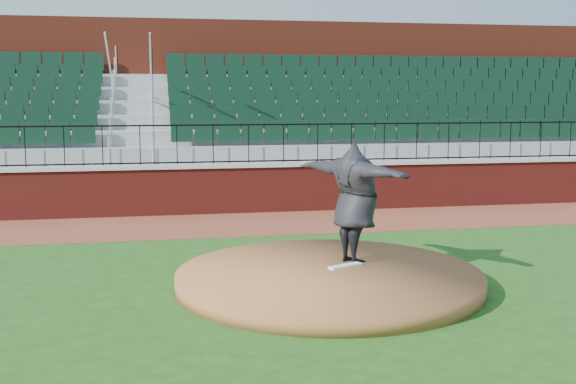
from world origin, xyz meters
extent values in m
plane|color=#1E4D16|center=(0.00, 0.00, 0.00)|extent=(90.00, 90.00, 0.00)
cube|color=brown|center=(0.00, 5.40, 0.01)|extent=(34.00, 3.20, 0.01)
cube|color=maroon|center=(0.00, 7.00, 0.60)|extent=(34.00, 0.35, 1.20)
cube|color=#B7B7B7|center=(0.00, 7.00, 1.25)|extent=(34.00, 0.45, 0.10)
cube|color=maroon|center=(0.00, 12.52, 2.75)|extent=(34.00, 0.50, 5.50)
cylinder|color=brown|center=(0.33, -0.33, 0.12)|extent=(4.97, 4.97, 0.25)
cube|color=white|center=(0.66, -0.14, 0.27)|extent=(0.63, 0.39, 0.04)
imported|color=black|center=(0.91, 0.21, 1.27)|extent=(1.80, 2.52, 2.03)
camera|label=1|loc=(-2.39, -11.10, 3.11)|focal=43.77mm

